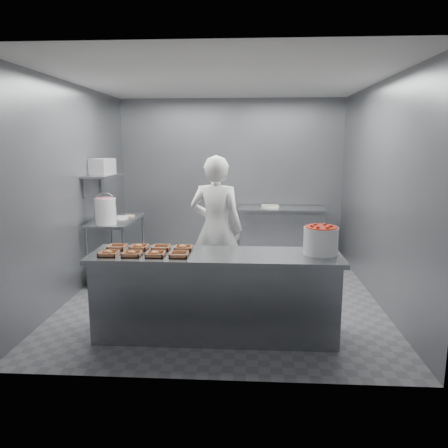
% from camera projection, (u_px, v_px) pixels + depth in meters
% --- Properties ---
extents(floor, '(4.50, 4.50, 0.00)m').
position_uv_depth(floor, '(224.00, 292.00, 6.00)').
color(floor, '#4C4C51').
rests_on(floor, ground).
extents(ceiling, '(4.50, 4.50, 0.00)m').
position_uv_depth(ceiling, '(223.00, 80.00, 5.48)').
color(ceiling, white).
rests_on(ceiling, wall_back).
extents(wall_back, '(4.00, 0.04, 2.80)m').
position_uv_depth(wall_back, '(231.00, 177.00, 7.95)').
color(wall_back, slate).
rests_on(wall_back, ground).
extents(wall_left, '(0.04, 4.50, 2.80)m').
position_uv_depth(wall_left, '(75.00, 190.00, 5.86)').
color(wall_left, slate).
rests_on(wall_left, ground).
extents(wall_right, '(0.04, 4.50, 2.80)m').
position_uv_depth(wall_right, '(378.00, 192.00, 5.62)').
color(wall_right, slate).
rests_on(wall_right, ground).
extents(service_counter, '(2.60, 0.70, 0.90)m').
position_uv_depth(service_counter, '(216.00, 295.00, 4.59)').
color(service_counter, slate).
rests_on(service_counter, ground).
extents(prep_table, '(0.60, 1.20, 0.90)m').
position_uv_depth(prep_table, '(117.00, 239.00, 6.58)').
color(prep_table, slate).
rests_on(prep_table, ground).
extents(back_counter, '(1.50, 0.60, 0.90)m').
position_uv_depth(back_counter, '(281.00, 233.00, 7.73)').
color(back_counter, slate).
rests_on(back_counter, ground).
extents(wall_shelf, '(0.35, 0.90, 0.03)m').
position_uv_depth(wall_shelf, '(103.00, 176.00, 6.41)').
color(wall_shelf, slate).
rests_on(wall_shelf, wall_left).
extents(tray_0, '(0.19, 0.18, 0.06)m').
position_uv_depth(tray_0, '(109.00, 253.00, 4.43)').
color(tray_0, tan).
rests_on(tray_0, service_counter).
extents(tray_1, '(0.19, 0.18, 0.06)m').
position_uv_depth(tray_1, '(132.00, 254.00, 4.42)').
color(tray_1, tan).
rests_on(tray_1, service_counter).
extents(tray_2, '(0.19, 0.18, 0.06)m').
position_uv_depth(tray_2, '(155.00, 254.00, 4.40)').
color(tray_2, tan).
rests_on(tray_2, service_counter).
extents(tray_3, '(0.19, 0.18, 0.04)m').
position_uv_depth(tray_3, '(179.00, 255.00, 4.39)').
color(tray_3, tan).
rests_on(tray_3, service_counter).
extents(tray_4, '(0.19, 0.18, 0.04)m').
position_uv_depth(tray_4, '(117.00, 247.00, 4.71)').
color(tray_4, tan).
rests_on(tray_4, service_counter).
extents(tray_5, '(0.19, 0.18, 0.06)m').
position_uv_depth(tray_5, '(139.00, 247.00, 4.70)').
color(tray_5, tan).
rests_on(tray_5, service_counter).
extents(tray_6, '(0.19, 0.18, 0.04)m').
position_uv_depth(tray_6, '(161.00, 248.00, 4.68)').
color(tray_6, tan).
rests_on(tray_6, service_counter).
extents(tray_7, '(0.19, 0.18, 0.06)m').
position_uv_depth(tray_7, '(183.00, 248.00, 4.67)').
color(tray_7, tan).
rests_on(tray_7, service_counter).
extents(worker, '(0.76, 0.57, 1.88)m').
position_uv_depth(worker, '(216.00, 229.00, 5.60)').
color(worker, white).
rests_on(worker, ground).
extents(strawberry_tub, '(0.35, 0.35, 0.29)m').
position_uv_depth(strawberry_tub, '(321.00, 239.00, 4.46)').
color(strawberry_tub, silver).
rests_on(strawberry_tub, service_counter).
extents(glaze_bucket, '(0.30, 0.29, 0.44)m').
position_uv_depth(glaze_bucket, '(106.00, 210.00, 6.11)').
color(glaze_bucket, silver).
rests_on(glaze_bucket, prep_table).
extents(bucket_lid, '(0.39, 0.39, 0.02)m').
position_uv_depth(bucket_lid, '(118.00, 218.00, 6.58)').
color(bucket_lid, silver).
rests_on(bucket_lid, prep_table).
extents(rag, '(0.15, 0.13, 0.02)m').
position_uv_depth(rag, '(129.00, 216.00, 6.74)').
color(rag, '#CCB28C').
rests_on(rag, prep_table).
extents(appliance, '(0.35, 0.37, 0.23)m').
position_uv_depth(appliance, '(102.00, 167.00, 6.39)').
color(appliance, gray).
rests_on(appliance, wall_shelf).
extents(paper_stack, '(0.32, 0.25, 0.05)m').
position_uv_depth(paper_stack, '(270.00, 206.00, 7.65)').
color(paper_stack, silver).
rests_on(paper_stack, back_counter).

